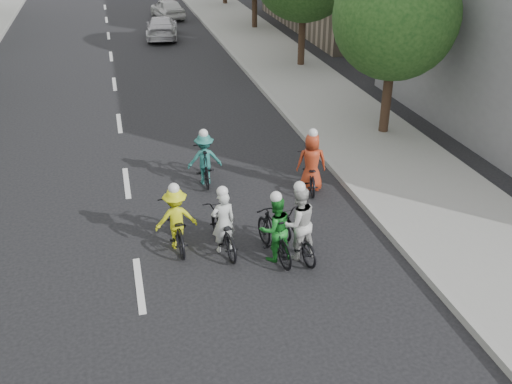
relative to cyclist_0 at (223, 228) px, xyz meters
name	(u,v)px	position (x,y,z in m)	size (l,w,h in m)	color
ground	(139,285)	(-2.02, -0.93, -0.56)	(120.00, 120.00, 0.00)	black
sidewalk_right	(326,104)	(5.98, 9.07, -0.49)	(4.00, 80.00, 0.15)	gray
curb_right	(279,107)	(4.03, 9.07, -0.47)	(0.18, 80.00, 0.18)	#999993
tree_r_0	(396,17)	(6.78, 5.67, 3.40)	(4.00, 4.00, 5.97)	black
cyclist_0	(223,228)	(0.00, 0.00, 0.00)	(0.83, 1.93, 1.68)	black
cyclist_1	(176,223)	(-1.02, 0.44, 0.05)	(1.00, 1.92, 1.66)	black
cyclist_2	(311,168)	(2.98, 2.43, 0.07)	(0.97, 1.87, 1.83)	black
cyclist_3	(204,162)	(0.19, 3.58, 0.08)	(0.99, 1.80, 1.65)	black
cyclist_4	(275,232)	(1.06, -0.62, 0.09)	(0.84, 1.88, 1.71)	black
cyclist_5	(297,229)	(1.58, -0.66, 0.12)	(0.96, 1.89, 1.91)	black
follow_car_lead	(162,27)	(1.01, 22.66, 0.06)	(1.73, 4.26, 1.24)	silver
follow_car_trail	(167,8)	(2.01, 28.59, 0.09)	(1.54, 3.82, 1.30)	silver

